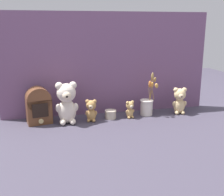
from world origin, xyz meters
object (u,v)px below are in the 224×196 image
Objects in this scene: teddy_bear_small at (91,110)px; flower_vase at (147,104)px; decorative_tin_tall at (111,114)px; teddy_bear_tiny at (130,109)px; teddy_bear_large at (67,102)px; vintage_radio at (39,105)px; teddy_bear_medium at (180,100)px.

flower_vase reaches higher than teddy_bear_small.
flower_vase is at bearing 3.94° from decorative_tin_tall.
teddy_bear_tiny is 0.15m from flower_vase.
teddy_bear_large is 1.14× the size of vintage_radio.
teddy_bear_tiny is (0.44, 0.01, -0.08)m from teddy_bear_large.
teddy_bear_medium is (0.83, 0.02, -0.04)m from teddy_bear_large.
teddy_bear_tiny is at bearing -178.22° from teddy_bear_medium.
vintage_radio reaches higher than teddy_bear_medium.
flower_vase is 0.29m from decorative_tin_tall.
decorative_tin_tall is at bearing 5.35° from teddy_bear_large.
teddy_bear_small reaches higher than decorative_tin_tall.
vintage_radio is (-0.18, 0.05, -0.02)m from teddy_bear_large.
flower_vase is 1.28× the size of vintage_radio.
teddy_bear_large reaches higher than teddy_bear_tiny.
flower_vase is at bearing 4.67° from teddy_bear_large.
decorative_tin_tall is at bearing -176.06° from flower_vase.
teddy_bear_small is at bearing -174.00° from flower_vase.
decorative_tin_tall is at bearing -2.24° from vintage_radio.
flower_vase is 0.77m from vintage_radio.
teddy_bear_large is at bearing -14.57° from vintage_radio.
teddy_bear_large is at bearing -178.58° from teddy_bear_tiny.
teddy_bear_medium is 1.59× the size of teddy_bear_tiny.
decorative_tin_tall is (-0.14, 0.02, -0.03)m from teddy_bear_tiny.
flower_vase reaches higher than teddy_bear_medium.
teddy_bear_medium reaches higher than teddy_bear_small.
vintage_radio is at bearing 177.76° from decorative_tin_tall.
teddy_bear_small is 1.23× the size of teddy_bear_tiny.
teddy_bear_medium reaches higher than decorative_tin_tall.
decorative_tin_tall is (0.49, -0.02, -0.09)m from vintage_radio.
flower_vase reaches higher than teddy_bear_large.
teddy_bear_large is at bearing -178.77° from teddy_bear_small.
flower_vase reaches higher than decorative_tin_tall.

